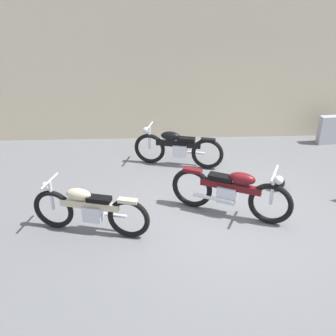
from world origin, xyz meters
name	(u,v)px	position (x,y,z in m)	size (l,w,h in m)	color
ground_plane	(230,214)	(0.00, 0.00, 0.00)	(40.00, 40.00, 0.00)	slate
building_wall	(206,69)	(0.00, 3.95, 1.79)	(18.00, 0.30, 3.58)	beige
stone_marker	(329,130)	(3.13, 3.24, 0.37)	(0.54, 0.20, 0.74)	#9E9EA3
helmet	(278,183)	(1.13, 0.89, 0.14)	(0.28, 0.28, 0.28)	black
motorcycle_maroon	(231,191)	(-0.01, -0.01, 0.48)	(2.05, 1.12, 1.00)	black
motorcycle_cream	(89,209)	(-2.47, -0.44, 0.44)	(2.01, 0.75, 0.92)	black
motorcycle_black	(177,148)	(-0.84, 2.09, 0.44)	(2.00, 0.77, 0.92)	black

